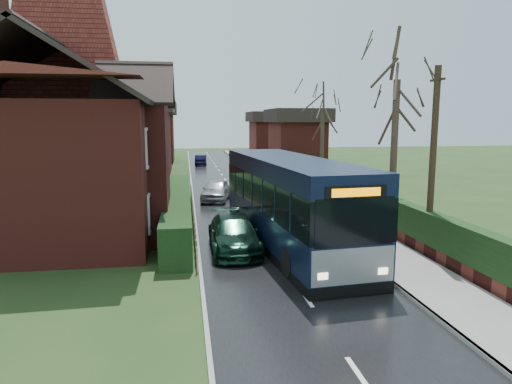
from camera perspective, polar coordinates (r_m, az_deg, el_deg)
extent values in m
plane|color=#31461E|center=(19.52, 1.78, -6.73)|extent=(140.00, 140.00, 0.00)
cube|color=black|center=(29.16, -1.82, -1.47)|extent=(6.00, 100.00, 0.02)
cube|color=slate|center=(29.96, 6.27, -1.12)|extent=(2.50, 100.00, 0.14)
cube|color=gray|center=(29.67, 4.04, -1.19)|extent=(0.12, 100.00, 0.14)
cube|color=gray|center=(28.95, -7.83, -1.54)|extent=(0.12, 100.00, 0.10)
cube|color=black|center=(23.90, -9.68, -1.98)|extent=(1.20, 16.00, 1.60)
cube|color=maroon|center=(30.36, 9.11, -0.61)|extent=(0.30, 50.00, 0.60)
cube|color=black|center=(30.22, 9.15, 1.07)|extent=(0.60, 50.00, 1.20)
cube|color=maroon|center=(24.22, -21.98, 2.90)|extent=(8.00, 14.00, 6.00)
cube|color=maroon|center=(20.70, -14.38, 2.35)|extent=(2.50, 4.00, 6.00)
cube|color=brown|center=(28.12, -18.78, 16.50)|extent=(0.90, 1.40, 2.20)
cube|color=silver|center=(18.89, -13.13, -2.51)|extent=(0.08, 1.20, 1.60)
cube|color=black|center=(18.89, -13.04, -2.50)|extent=(0.03, 0.95, 1.35)
cube|color=silver|center=(18.57, -13.42, 5.39)|extent=(0.08, 1.20, 1.60)
cube|color=black|center=(18.56, -13.32, 5.39)|extent=(0.03, 0.95, 1.35)
cube|color=silver|center=(22.82, -12.40, -0.54)|extent=(0.08, 1.20, 1.60)
cube|color=black|center=(22.82, -12.32, -0.53)|extent=(0.03, 0.95, 1.35)
cube|color=silver|center=(22.55, -12.62, 6.00)|extent=(0.08, 1.20, 1.60)
cube|color=black|center=(22.55, -12.54, 6.00)|extent=(0.03, 0.95, 1.35)
cube|color=silver|center=(26.77, -11.88, 0.85)|extent=(0.08, 1.20, 1.60)
cube|color=black|center=(26.77, -11.82, 0.86)|extent=(0.03, 0.95, 1.35)
cube|color=silver|center=(26.54, -12.06, 6.42)|extent=(0.08, 1.20, 1.60)
cube|color=black|center=(26.54, -12.00, 6.42)|extent=(0.03, 0.95, 1.35)
cube|color=silver|center=(29.24, -11.63, 1.53)|extent=(0.08, 1.20, 1.60)
cube|color=black|center=(29.24, -11.57, 1.53)|extent=(0.03, 0.95, 1.35)
cube|color=silver|center=(29.03, -11.79, 6.63)|extent=(0.08, 1.20, 1.60)
cube|color=black|center=(29.03, -11.73, 6.63)|extent=(0.03, 0.95, 1.35)
cube|color=black|center=(19.43, 4.12, -3.72)|extent=(3.91, 12.42, 1.27)
cube|color=black|center=(19.19, 4.17, 0.07)|extent=(3.93, 12.43, 1.33)
cube|color=black|center=(19.06, 4.20, 3.14)|extent=(3.91, 12.42, 0.73)
cube|color=black|center=(19.63, 4.10, -6.08)|extent=(3.91, 12.42, 0.39)
cube|color=gray|center=(14.02, 12.00, -9.00)|extent=(2.66, 0.37, 1.11)
cube|color=black|center=(13.64, 12.24, -3.70)|extent=(2.50, 0.31, 1.44)
cube|color=black|center=(13.48, 12.36, -0.01)|extent=(1.94, 0.26, 0.39)
cube|color=#FF8C00|center=(13.45, 12.44, -0.04)|extent=(1.52, 0.18, 0.24)
cube|color=black|center=(14.26, 11.92, -11.90)|extent=(2.72, 0.39, 0.33)
cube|color=#FFF2CC|center=(13.65, 8.35, -10.38)|extent=(0.31, 0.08, 0.20)
cube|color=#FFF2CC|center=(14.48, 15.58, -9.48)|extent=(0.31, 0.08, 0.20)
cylinder|color=black|center=(15.59, 4.22, -8.78)|extent=(0.41, 1.09, 1.07)
cylinder|color=black|center=(16.53, 12.59, -7.94)|extent=(0.41, 1.09, 1.07)
cylinder|color=black|center=(22.90, -1.96, -3.01)|extent=(0.41, 1.09, 1.07)
cylinder|color=black|center=(23.55, 4.03, -2.70)|extent=(0.41, 1.09, 1.07)
imported|color=#ACADB1|center=(30.38, -4.98, 0.24)|extent=(2.54, 4.37, 1.40)
imported|color=black|center=(18.71, -2.81, -5.23)|extent=(1.98, 4.82, 1.39)
imported|color=black|center=(54.85, -6.89, 3.98)|extent=(1.57, 3.79, 1.22)
cylinder|color=slate|center=(17.94, 13.28, -3.59)|extent=(0.08, 0.08, 2.91)
cube|color=silver|center=(17.71, 13.43, 0.36)|extent=(0.16, 0.44, 0.33)
cube|color=silver|center=(17.78, 13.38, -0.97)|extent=(0.14, 0.40, 0.29)
cylinder|color=black|center=(18.59, 21.20, 3.29)|extent=(0.25, 0.25, 7.28)
cube|color=black|center=(18.58, 21.75, 12.91)|extent=(0.09, 0.94, 0.08)
cylinder|color=#3A2B22|center=(24.32, 16.85, 4.71)|extent=(0.35, 0.35, 7.29)
cylinder|color=#362B20|center=(41.09, 8.25, 5.93)|extent=(0.34, 0.34, 6.38)
cylinder|color=#3C2E23|center=(28.89, -17.87, 4.84)|extent=(0.31, 0.31, 6.85)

